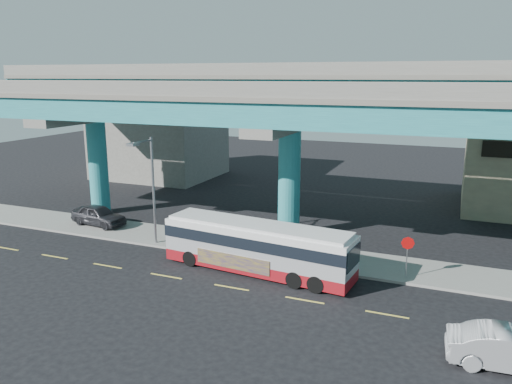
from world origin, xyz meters
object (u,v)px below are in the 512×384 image
at_px(parked_car, 98,215).
at_px(sedan, 512,350).
at_px(street_lamp, 148,176).
at_px(stop_sign, 407,249).
at_px(transit_bus, 257,246).

bearing_deg(parked_car, sedan, -101.75).
xyz_separation_m(street_lamp, stop_sign, (15.84, 0.72, -2.92)).
bearing_deg(stop_sign, parked_car, -172.91).
height_order(sedan, stop_sign, stop_sign).
relative_size(sedan, stop_sign, 2.06).
bearing_deg(transit_bus, street_lamp, 177.01).
distance_m(transit_bus, stop_sign, 8.14).
bearing_deg(street_lamp, stop_sign, 2.59).
xyz_separation_m(transit_bus, sedan, (12.49, -5.21, -0.79)).
bearing_deg(parked_car, stop_sign, -87.62).
bearing_deg(sedan, stop_sign, 28.32).
distance_m(sedan, parked_car, 27.93).
bearing_deg(street_lamp, sedan, -17.52).
distance_m(sedan, street_lamp, 21.79).
relative_size(street_lamp, stop_sign, 3.00).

